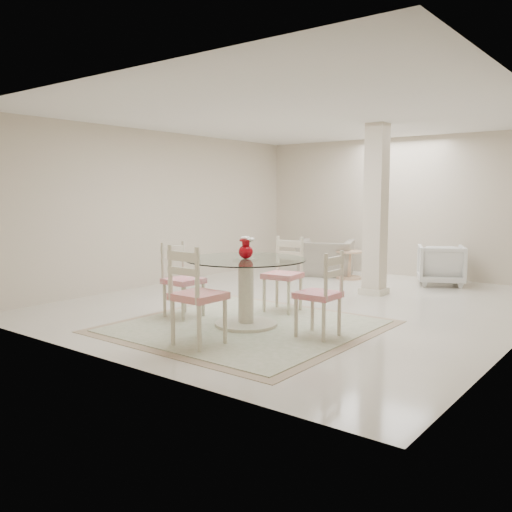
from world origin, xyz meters
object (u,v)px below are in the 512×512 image
Objects in this scene: recliner_taupe at (325,258)px; armchair_white at (441,265)px; column at (376,210)px; dining_chair_north at (285,269)px; dining_chair_south at (193,288)px; dining_chair_east at (324,288)px; side_table at (349,266)px; dining_table at (246,292)px; dining_chair_west at (180,274)px; red_vase at (246,248)px.

recliner_taupe is 1.35× the size of armchair_white.
dining_chair_north is (-0.41, -1.92, -0.76)m from column.
dining_chair_south reaches higher than armchair_white.
dining_chair_north is (-1.14, 0.90, 0.02)m from dining_chair_east.
column is at bearing -166.24° from dining_chair_east.
armchair_white is at bearing -96.59° from dining_chair_south.
recliner_taupe is 0.62m from side_table.
dining_table is 2.73× the size of side_table.
dining_chair_west is (-1.01, -0.11, 0.14)m from dining_table.
dining_chair_north is 3.19m from side_table.
column is 2.50× the size of dining_chair_east.
dining_chair_west reaches higher than dining_table.
dining_chair_west is at bearing -84.23° from dining_chair_east.
red_vase is at bearing 86.86° from recliner_taupe.
dining_chair_west is at bearing -135.71° from dining_chair_north.
dining_chair_east is at bearing -80.83° from dining_chair_west.
dining_table is 1.34× the size of dining_chair_west.
side_table is (-0.89, 5.14, -0.38)m from dining_chair_south.
column reaches higher than armchair_white.
armchair_white is 1.48× the size of side_table.
dining_chair_west is at bearing -173.69° from dining_table.
dining_chair_west reaches higher than armchair_white.
dining_chair_east reaches higher than side_table.
column is 3.41m from dining_chair_west.
armchair_white is at bearing 79.53° from dining_table.
side_table is (0.23, 4.23, -0.32)m from dining_chair_west.
dining_chair_east is 1.45m from dining_chair_south.
dining_chair_east is at bearing -127.53° from dining_chair_south.
side_table is at bearing -11.61° from armchair_white.
dining_chair_east is at bearing 6.37° from red_vase.
dining_chair_west reaches higher than recliner_taupe.
dining_chair_east reaches higher than armchair_white.
red_vase is 1.08m from dining_chair_south.
dining_chair_north reaches higher than side_table.
dining_chair_north is 2.12× the size of side_table.
recliner_taupe is (-1.38, 4.23, -0.62)m from red_vase.
dining_table reaches higher than side_table.
armchair_white is (0.95, 3.48, -0.24)m from dining_chair_north.
dining_table is 1.21× the size of dining_chair_south.
armchair_white is 1.66m from side_table.
dining_chair_west is at bearing -38.05° from dining_chair_south.
dining_table is 1.84× the size of armchair_white.
dining_chair_south reaches higher than dining_chair_north.
dining_chair_north is 1.04× the size of dining_chair_west.
dining_chair_east is 2.04m from dining_chair_west.
dining_chair_east is 1.37× the size of armchair_white.
column reaches higher than recliner_taupe.
recliner_taupe reaches higher than side_table.
dining_chair_east is 4.39m from side_table.
dining_chair_west is 4.25m from side_table.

